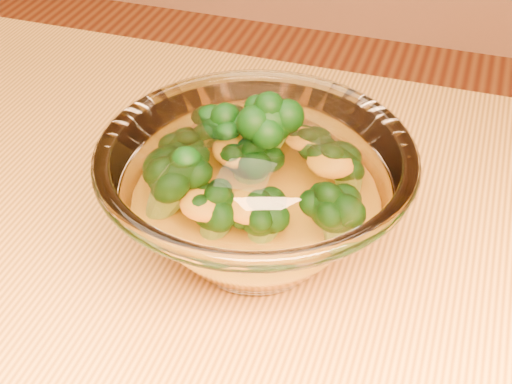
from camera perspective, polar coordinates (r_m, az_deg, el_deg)
glass_bowl at (r=0.51m, az=0.00°, el=-0.42°), size 0.22×0.22×0.10m
cheese_sauce at (r=0.52m, az=0.00°, el=-2.20°), size 0.13×0.13×0.04m
broccoli_heap at (r=0.51m, az=-0.57°, el=1.91°), size 0.15×0.12×0.09m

